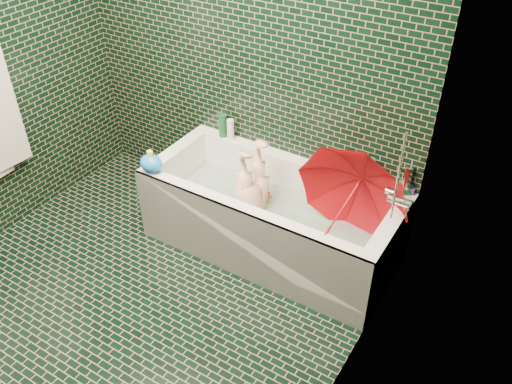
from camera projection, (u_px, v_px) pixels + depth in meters
The scene contains 18 objects.
floor at pixel (124, 315), 3.33m from camera, with size 2.80×2.80×0.00m, color black.
wall_back at pixel (244, 46), 3.55m from camera, with size 2.80×2.80×0.00m, color black.
wall_right at pixel (334, 234), 2.04m from camera, with size 2.80×2.80×0.00m, color black.
bathtub at pixel (270, 224), 3.70m from camera, with size 1.70×0.75×0.55m.
bath_mat at pixel (272, 229), 3.75m from camera, with size 1.35×0.47×0.01m, color green.
water at pixel (272, 213), 3.66m from camera, with size 1.48×0.53×0.00m, color silver.
faucet at pixel (398, 195), 3.03m from camera, with size 0.18×0.19×0.55m.
child at pixel (254, 207), 3.70m from camera, with size 0.34×0.22×0.93m, color #F5B299.
umbrella at pixel (344, 206), 3.26m from camera, with size 0.69×0.69×0.61m, color red.
soap_bottle_a at pixel (394, 194), 3.42m from camera, with size 0.09×0.09×0.23m, color white.
soap_bottle_b at pixel (407, 194), 3.41m from camera, with size 0.08×0.08×0.17m, color #5A1E72.
soap_bottle_c at pixel (405, 195), 3.40m from camera, with size 0.15×0.15×0.19m, color #144824.
bottle_right_tall at pixel (369, 173), 3.42m from camera, with size 0.06×0.06×0.20m, color #144824.
bottle_right_pump at pixel (407, 180), 3.36m from camera, with size 0.05×0.05×0.20m, color silver.
bottle_left_tall at pixel (223, 126), 3.94m from camera, with size 0.06×0.06×0.18m, color #144824.
bottle_left_short at pixel (230, 130), 3.91m from camera, with size 0.05×0.05×0.16m, color white.
rubber_duck at pixel (372, 177), 3.49m from camera, with size 0.12×0.10×0.10m.
bath_toy at pixel (151, 163), 3.58m from camera, with size 0.18×0.16×0.16m.
Camera 1 is at (1.86, -1.47, 2.59)m, focal length 38.00 mm.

